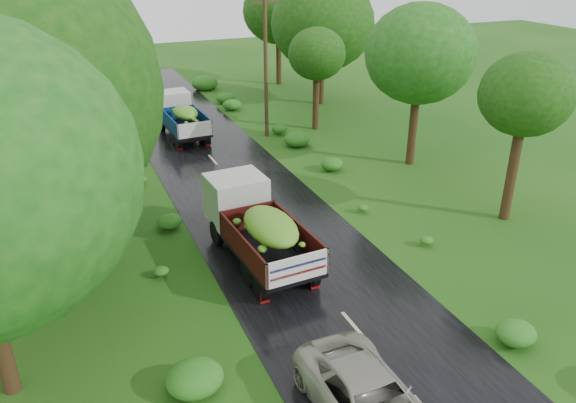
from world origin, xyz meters
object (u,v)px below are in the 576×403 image
utility_pole (266,65)px  truck_far (181,114)px  truck_near (256,223)px  car (370,402)px

utility_pole → truck_far: bearing=156.2°
truck_near → car: (-0.20, -8.71, -0.79)m
car → utility_pole: 23.31m
truck_far → truck_near: bearing=-95.1°
truck_near → car: truck_near is taller
truck_near → truck_far: truck_near is taller
truck_far → utility_pole: bearing=-25.8°
car → utility_pole: bearing=74.2°
truck_far → utility_pole: 6.06m
truck_far → car: (-1.01, -24.39, -0.65)m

